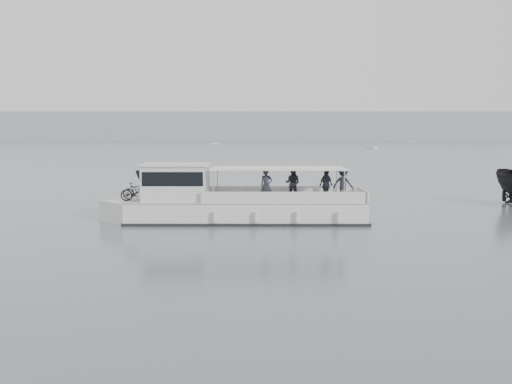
{
  "coord_description": "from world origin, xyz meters",
  "views": [
    {
      "loc": [
        6.38,
        -31.46,
        4.57
      ],
      "look_at": [
        6.27,
        -1.2,
        1.6
      ],
      "focal_mm": 40.0,
      "sensor_mm": 36.0,
      "label": 1
    }
  ],
  "objects": [
    {
      "name": "moored_fleet",
      "position": [
        -25.2,
        251.03,
        0.36
      ],
      "size": [
        448.71,
        261.94,
        9.42
      ],
      "color": "silver",
      "rests_on": "ground"
    },
    {
      "name": "ground",
      "position": [
        0.0,
        0.0,
        0.0
      ],
      "size": [
        1400.0,
        1400.0,
        0.0
      ],
      "primitive_type": "plane",
      "color": "#515A5F",
      "rests_on": "ground"
    },
    {
      "name": "headland",
      "position": [
        0.0,
        560.0,
        14.0
      ],
      "size": [
        1400.0,
        90.0,
        28.0
      ],
      "primitive_type": "cube",
      "color": "#939EA8",
      "rests_on": "ground"
    },
    {
      "name": "tour_boat",
      "position": [
        4.52,
        -1.2,
        0.98
      ],
      "size": [
        14.29,
        3.7,
        5.99
      ],
      "rotation": [
        0.0,
        0.0,
        -0.0
      ],
      "color": "silver",
      "rests_on": "ground"
    }
  ]
}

